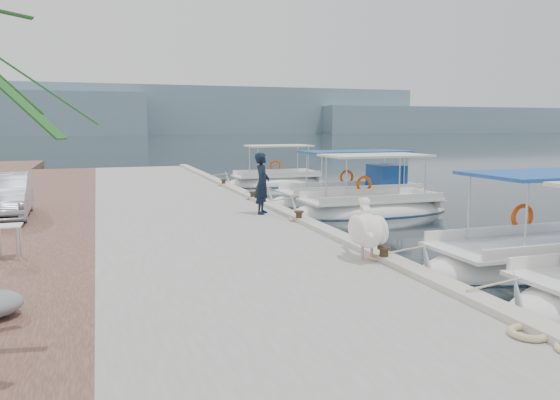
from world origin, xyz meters
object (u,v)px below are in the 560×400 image
object	(u,v)px
fishing_caique_c	(370,211)
fisherman	(262,183)
fishing_caique_d	(353,198)
fishing_caique_b	(546,262)
fishing_caique_e	(276,183)
parked_car	(4,196)
pelican	(367,229)

from	to	relation	value
fishing_caique_c	fisherman	size ratio (longest dim) A/B	3.28
fishing_caique_d	fishing_caique_b	bearing A→B (deg)	-92.49
fishing_caique_e	parked_car	xyz separation A→B (m)	(-12.08, -10.24, 1.05)
fishing_caique_d	fishing_caique_e	bearing A→B (deg)	97.81
fishing_caique_c	fishing_caique_e	xyz separation A→B (m)	(-0.32, 10.40, 0.00)
fishing_caique_d	fishing_caique_e	xyz separation A→B (m)	(-1.03, 7.48, -0.06)
fishing_caique_d	pelican	bearing A→B (deg)	-114.76
fishing_caique_d	parked_car	xyz separation A→B (m)	(-13.11, -2.77, 0.99)
fishing_caique_d	parked_car	size ratio (longest dim) A/B	1.85
fishing_caique_c	fisherman	world-z (taller)	fisherman
fishing_caique_e	pelican	bearing A→B (deg)	-102.37
pelican	parked_car	xyz separation A→B (m)	(-8.03, 8.25, 0.02)
fishing_caique_b	fisherman	bearing A→B (deg)	126.57
pelican	parked_car	distance (m)	11.51
fishing_caique_b	fishing_caique_d	bearing A→B (deg)	87.51
pelican	fishing_caique_c	bearing A→B (deg)	61.61
fishing_caique_b	fishing_caique_d	distance (m)	11.23
fishing_caique_c	pelican	size ratio (longest dim) A/B	3.91
fisherman	fishing_caique_e	bearing A→B (deg)	8.59
fishing_caique_b	fisherman	xyz separation A→B (m)	(-4.94, 6.67, 1.35)
fishing_caique_b	fisherman	world-z (taller)	fisherman
fishing_caique_d	fisherman	xyz separation A→B (m)	(-5.43, -4.55, 1.29)
fisherman	pelican	bearing A→B (deg)	-148.16
pelican	fisherman	bearing A→B (deg)	93.13
fishing_caique_c	fishing_caique_e	bearing A→B (deg)	91.75
fishing_caique_b	fishing_caique_c	xyz separation A→B (m)	(-0.22, 8.29, 0.00)
parked_car	fishing_caique_c	bearing A→B (deg)	-3.15
pelican	parked_car	bearing A→B (deg)	134.25
fishing_caique_e	pelican	xyz separation A→B (m)	(-4.05, -18.49, 1.03)
pelican	fisherman	size ratio (longest dim) A/B	0.84
fishing_caique_c	pelican	xyz separation A→B (m)	(-4.37, -8.09, 1.03)
parked_car	fisherman	bearing A→B (deg)	-15.51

